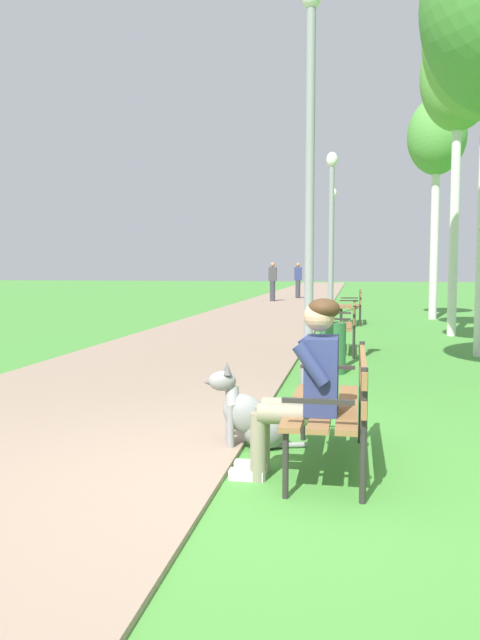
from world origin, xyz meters
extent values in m
plane|color=#478E38|center=(0.00, 0.00, 0.00)|extent=(120.00, 120.00, 0.00)
cube|color=gray|center=(-2.09, 24.00, 0.02)|extent=(3.76, 60.00, 0.04)
cube|color=olive|center=(0.27, 0.58, 0.45)|extent=(0.14, 1.50, 0.04)
cube|color=olive|center=(0.44, 0.58, 0.45)|extent=(0.14, 1.50, 0.04)
cube|color=olive|center=(0.62, 0.58, 0.45)|extent=(0.14, 1.50, 0.04)
cube|color=olive|center=(0.72, 0.58, 0.59)|extent=(0.04, 1.50, 0.11)
cube|color=olive|center=(0.72, 0.58, 0.77)|extent=(0.04, 1.50, 0.11)
cylinder|color=#2D2B28|center=(0.24, 1.27, 0.23)|extent=(0.04, 0.04, 0.45)
cylinder|color=#2D2B28|center=(0.72, 1.27, 0.43)|extent=(0.04, 0.04, 0.85)
cube|color=#2D2B28|center=(0.44, 1.27, 0.63)|extent=(0.45, 0.04, 0.03)
cylinder|color=#2D2B28|center=(0.24, -0.11, 0.23)|extent=(0.04, 0.04, 0.45)
cylinder|color=#2D2B28|center=(0.72, -0.11, 0.43)|extent=(0.04, 0.04, 0.85)
cube|color=#2D2B28|center=(0.44, -0.11, 0.63)|extent=(0.45, 0.04, 0.03)
cube|color=olive|center=(0.20, 6.90, 0.45)|extent=(0.14, 1.50, 0.04)
cube|color=olive|center=(0.37, 6.90, 0.45)|extent=(0.14, 1.50, 0.04)
cube|color=olive|center=(0.55, 6.90, 0.45)|extent=(0.14, 1.50, 0.04)
cube|color=olive|center=(0.65, 6.90, 0.59)|extent=(0.04, 1.50, 0.11)
cube|color=olive|center=(0.65, 6.90, 0.77)|extent=(0.04, 1.50, 0.11)
cylinder|color=#2D2B28|center=(0.17, 7.59, 0.23)|extent=(0.04, 0.04, 0.45)
cylinder|color=#2D2B28|center=(0.65, 7.59, 0.43)|extent=(0.04, 0.04, 0.85)
cube|color=#2D2B28|center=(0.37, 7.59, 0.63)|extent=(0.45, 0.04, 0.03)
cylinder|color=#2D2B28|center=(0.17, 6.21, 0.23)|extent=(0.04, 0.04, 0.45)
cylinder|color=#2D2B28|center=(0.65, 6.21, 0.43)|extent=(0.04, 0.04, 0.85)
cube|color=#2D2B28|center=(0.37, 6.21, 0.63)|extent=(0.45, 0.04, 0.03)
cube|color=olive|center=(0.34, 12.54, 0.45)|extent=(0.14, 1.50, 0.04)
cube|color=olive|center=(0.52, 12.54, 0.45)|extent=(0.14, 1.50, 0.04)
cube|color=olive|center=(0.69, 12.54, 0.45)|extent=(0.14, 1.50, 0.04)
cube|color=olive|center=(0.80, 12.54, 0.59)|extent=(0.04, 1.50, 0.11)
cube|color=olive|center=(0.80, 12.54, 0.77)|extent=(0.04, 1.50, 0.11)
cylinder|color=#2D2B28|center=(0.32, 13.23, 0.23)|extent=(0.04, 0.04, 0.45)
cylinder|color=#2D2B28|center=(0.80, 13.23, 0.43)|extent=(0.04, 0.04, 0.85)
cube|color=#2D2B28|center=(0.52, 13.23, 0.63)|extent=(0.45, 0.04, 0.03)
cylinder|color=#2D2B28|center=(0.32, 11.85, 0.23)|extent=(0.04, 0.04, 0.45)
cylinder|color=#2D2B28|center=(0.80, 11.85, 0.43)|extent=(0.04, 0.04, 0.85)
cube|color=#2D2B28|center=(0.52, 11.85, 0.63)|extent=(0.45, 0.04, 0.03)
cylinder|color=gray|center=(0.23, 0.39, 0.47)|extent=(0.42, 0.14, 0.14)
cylinder|color=gray|center=(0.02, 0.39, 0.24)|extent=(0.11, 0.11, 0.47)
cube|color=silver|center=(-0.06, 0.39, 0.04)|extent=(0.24, 0.09, 0.07)
cylinder|color=gray|center=(0.23, 0.19, 0.47)|extent=(0.42, 0.14, 0.14)
cylinder|color=gray|center=(0.02, 0.19, 0.24)|extent=(0.11, 0.11, 0.47)
cube|color=silver|center=(-0.06, 0.19, 0.04)|extent=(0.24, 0.09, 0.07)
cube|color=navy|center=(0.44, 0.29, 0.73)|extent=(0.22, 0.36, 0.52)
cylinder|color=navy|center=(0.38, 0.49, 0.83)|extent=(0.25, 0.09, 0.30)
cylinder|color=navy|center=(0.38, 0.09, 0.83)|extent=(0.25, 0.09, 0.30)
sphere|color=tan|center=(0.42, 0.29, 1.13)|extent=(0.21, 0.21, 0.21)
ellipsoid|color=#472D19|center=(0.45, 0.29, 1.18)|extent=(0.22, 0.23, 0.14)
ellipsoid|color=gray|center=(-0.04, 0.95, 0.16)|extent=(0.42, 0.37, 0.32)
ellipsoid|color=gray|center=(-0.18, 0.91, 0.29)|extent=(0.54, 0.35, 0.48)
ellipsoid|color=#595959|center=(-0.13, 0.92, 0.32)|extent=(0.39, 0.28, 0.27)
cylinder|color=gray|center=(-0.32, 0.93, 0.19)|extent=(0.06, 0.06, 0.38)
cylinder|color=gray|center=(-0.29, 0.82, 0.19)|extent=(0.06, 0.06, 0.38)
cylinder|color=gray|center=(-0.29, 0.88, 0.43)|extent=(0.15, 0.19, 0.19)
ellipsoid|color=gray|center=(-0.37, 0.86, 0.56)|extent=(0.25, 0.20, 0.16)
cone|color=#595959|center=(-0.46, 0.83, 0.55)|extent=(0.12, 0.11, 0.09)
cone|color=#595959|center=(-0.34, 0.91, 0.66)|extent=(0.06, 0.06, 0.09)
cone|color=#595959|center=(-0.31, 0.82, 0.66)|extent=(0.06, 0.06, 0.09)
cylinder|color=gray|center=(0.15, 1.01, 0.03)|extent=(0.28, 0.12, 0.04)
cylinder|color=gray|center=(0.11, 3.66, 0.15)|extent=(0.20, 0.20, 0.30)
cylinder|color=gray|center=(0.11, 3.66, 2.24)|extent=(0.11, 0.11, 4.48)
cylinder|color=gray|center=(0.15, 9.64, 0.15)|extent=(0.20, 0.20, 0.30)
cylinder|color=gray|center=(0.15, 9.64, 1.79)|extent=(0.11, 0.11, 3.58)
ellipsoid|color=silver|center=(0.15, 9.64, 3.70)|extent=(0.24, 0.24, 0.32)
cylinder|color=gray|center=(-0.04, 15.50, 0.15)|extent=(0.20, 0.20, 0.30)
cylinder|color=gray|center=(-0.04, 15.50, 1.77)|extent=(0.11, 0.11, 3.54)
ellipsoid|color=silver|center=(-0.04, 15.50, 3.66)|extent=(0.24, 0.24, 0.32)
cylinder|color=silver|center=(2.69, 10.00, 2.35)|extent=(0.19, 0.19, 4.70)
ellipsoid|color=#66A847|center=(2.69, 10.00, 5.38)|extent=(1.54, 1.49, 2.24)
cylinder|color=silver|center=(2.81, 14.41, 2.20)|extent=(0.22, 0.22, 4.40)
ellipsoid|color=#569E42|center=(2.81, 14.41, 5.03)|extent=(1.59, 1.73, 2.09)
cylinder|color=#2D6638|center=(0.37, 4.73, 0.35)|extent=(0.36, 0.36, 0.70)
cylinder|color=#383842|center=(-2.70, 22.18, 0.44)|extent=(0.22, 0.22, 0.88)
cube|color=#3F3F42|center=(-2.70, 22.18, 1.16)|extent=(0.32, 0.20, 0.56)
sphere|color=#A37556|center=(-2.70, 22.18, 1.55)|extent=(0.20, 0.20, 0.20)
cylinder|color=#383842|center=(-1.89, 24.90, 0.44)|extent=(0.22, 0.22, 0.88)
cube|color=navy|center=(-1.89, 24.90, 1.16)|extent=(0.32, 0.20, 0.56)
sphere|color=#A37556|center=(-1.89, 24.90, 1.55)|extent=(0.20, 0.20, 0.20)
camera|label=1|loc=(0.66, -4.02, 1.46)|focal=35.74mm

